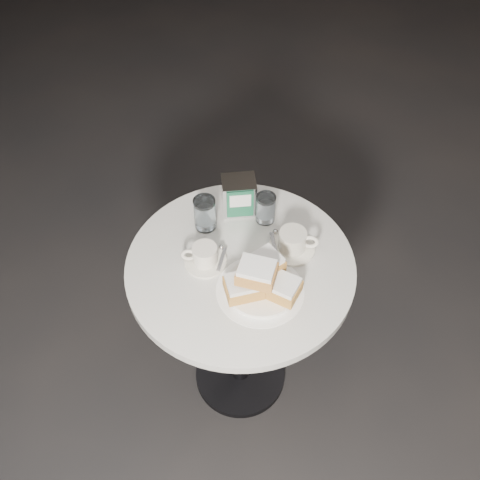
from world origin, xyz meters
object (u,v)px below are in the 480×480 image
(water_glass_right, at_px, (266,209))
(napkin_dispenser, at_px, (239,196))
(coffee_cup_right, at_px, (293,242))
(cafe_table, at_px, (240,300))
(coffee_cup_left, at_px, (205,256))
(beignet_plate, at_px, (261,280))
(water_glass_left, at_px, (205,214))

(water_glass_right, xyz_separation_m, napkin_dispenser, (-0.08, 0.05, 0.01))
(coffee_cup_right, relative_size, napkin_dispenser, 1.35)
(napkin_dispenser, bearing_deg, water_glass_right, -33.81)
(cafe_table, bearing_deg, coffee_cup_left, 174.37)
(napkin_dispenser, bearing_deg, cafe_table, -94.72)
(beignet_plate, relative_size, water_glass_left, 2.07)
(cafe_table, distance_m, water_glass_left, 0.32)
(beignet_plate, xyz_separation_m, coffee_cup_left, (-0.16, 0.12, -0.02))
(coffee_cup_right, xyz_separation_m, napkin_dispenser, (-0.15, 0.18, 0.03))
(cafe_table, xyz_separation_m, napkin_dispenser, (0.01, 0.23, 0.26))
(water_glass_left, relative_size, napkin_dispenser, 0.90)
(coffee_cup_right, bearing_deg, water_glass_right, 129.95)
(coffee_cup_right, xyz_separation_m, water_glass_left, (-0.27, 0.11, 0.02))
(coffee_cup_right, xyz_separation_m, water_glass_right, (-0.07, 0.13, 0.02))
(coffee_cup_left, xyz_separation_m, napkin_dispenser, (0.12, 0.22, 0.03))
(coffee_cup_right, bearing_deg, beignet_plate, -115.03)
(water_glass_right, relative_size, napkin_dispenser, 0.81)
(coffee_cup_right, bearing_deg, napkin_dispenser, 141.64)
(beignet_plate, relative_size, coffee_cup_right, 1.39)
(cafe_table, height_order, water_glass_right, water_glass_right)
(napkin_dispenser, bearing_deg, coffee_cup_left, -120.64)
(beignet_plate, xyz_separation_m, water_glass_left, (-0.16, 0.27, 0.00))
(beignet_plate, height_order, coffee_cup_left, beignet_plate)
(coffee_cup_right, height_order, napkin_dispenser, napkin_dispenser)
(coffee_cup_left, distance_m, coffee_cup_right, 0.27)
(cafe_table, bearing_deg, beignet_plate, -63.27)
(beignet_plate, xyz_separation_m, napkin_dispenser, (-0.04, 0.33, 0.01))
(water_glass_left, bearing_deg, beignet_plate, -59.70)
(coffee_cup_left, bearing_deg, water_glass_left, 89.06)
(coffee_cup_left, bearing_deg, cafe_table, -4.74)
(water_glass_right, height_order, napkin_dispenser, napkin_dispenser)
(cafe_table, relative_size, water_glass_left, 6.55)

